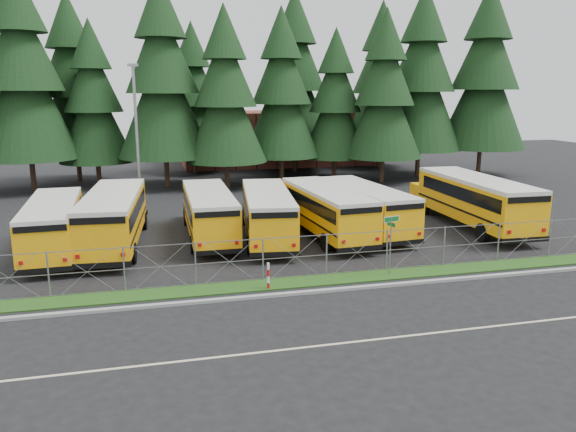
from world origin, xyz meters
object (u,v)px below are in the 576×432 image
Objects in this scene: bus_east at (472,202)px; street_sign at (391,233)px; bus_0 at (54,227)px; bus_4 at (267,215)px; bus_6 at (362,208)px; striped_bollard at (268,276)px; bus_1 at (115,219)px; light_standard at (137,134)px; bus_5 at (324,212)px; bus_3 at (209,214)px.

bus_east is 4.33× the size of street_sign.
bus_4 is (11.46, 0.01, 0.03)m from bus_0.
bus_6 is 11.68m from striped_bollard.
bus_6 is (17.47, 0.43, 0.01)m from bus_0.
bus_east is at bearing 6.65° from bus_4.
light_standard reaches higher than bus_1.
bus_1 is (3.05, 0.45, 0.13)m from bus_0.
bus_east is 10.14× the size of striped_bollard.
bus_1 reaches higher than bus_5.
bus_1 is at bearing 173.71° from bus_5.
bus_4 is 12.08m from light_standard.
light_standard is at bearing 61.44° from bus_0.
street_sign is at bearing -107.72° from bus_6.
bus_0 is at bearing -178.84° from bus_east.
bus_1 is at bearing 127.49° from striped_bollard.
bus_5 is at bearing 2.00° from bus_1.
bus_5 is 7.86m from street_sign.
light_standard reaches higher than bus_4.
striped_bollard is at bearing -80.04° from bus_3.
bus_3 is at bearing 166.86° from bus_5.
bus_1 is 15.05m from street_sign.
striped_bollard is at bearing -125.78° from bus_5.
bus_3 is 0.88× the size of bus_east.
striped_bollard is (-5.86, -0.51, -1.43)m from street_sign.
bus_4 is (8.41, -0.44, -0.10)m from bus_1.
street_sign is 20.43m from light_standard.
bus_5 is at bearing -2.56° from bus_0.
light_standard is (-10.56, 8.87, 4.06)m from bus_5.
bus_4 is at bearing 118.05° from street_sign.
bus_0 is at bearing -172.48° from bus_4.
bus_east reaches higher than street_sign.
bus_1 is at bearing 146.73° from street_sign.
striped_bollard is (9.76, -8.31, -0.80)m from bus_0.
bus_4 is 1.08× the size of light_standard.
bus_0 is 0.92× the size of bus_1.
bus_4 is 3.88× the size of street_sign.
bus_1 is at bearing -175.52° from bus_4.
striped_bollard is (1.54, -9.37, -0.81)m from bus_3.
bus_3 is 0.98× the size of bus_4.
bus_6 is at bearing 48.61° from striped_bollard.
bus_5 is at bearing 58.35° from striped_bollard.
bus_6 is at bearing 77.36° from street_sign.
striped_bollard is at bearing -94.06° from bus_4.
bus_4 reaches higher than street_sign.
bus_4 is at bearing 1.20° from bus_1.
bus_1 is 9.71× the size of striped_bollard.
light_standard reaches higher than street_sign.
light_standard is (-3.90, 7.81, 4.09)m from bus_3.
bus_5 is 2.62m from bus_6.
bus_east is at bearing -24.12° from light_standard.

